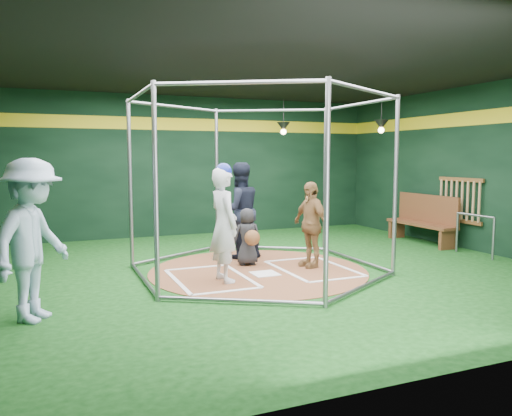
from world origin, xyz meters
name	(u,v)px	position (x,y,z in m)	size (l,w,h in m)	color
room_shell	(258,171)	(0.00, 0.01, 1.75)	(10.10, 9.10, 3.53)	#0C370D
clay_disc	(258,271)	(0.00, 0.00, 0.01)	(3.80, 3.80, 0.01)	brown
home_plate	(265,274)	(0.00, -0.30, 0.02)	(0.43, 0.43, 0.01)	white
batter_box_left	(210,278)	(-0.95, -0.25, 0.02)	(1.17, 1.77, 0.01)	white
batter_box_right	(313,268)	(0.95, -0.25, 0.02)	(1.17, 1.77, 0.01)	white
batting_cage	(258,185)	(0.00, 0.00, 1.50)	(4.05, 4.67, 3.00)	gray
bat_rack	(459,200)	(4.93, 0.40, 1.05)	(0.07, 1.25, 0.98)	brown
pendant_lamp_near	(283,127)	(2.20, 3.60, 2.74)	(0.34, 0.34, 0.90)	black
pendant_lamp_far	(381,125)	(4.00, 2.00, 2.74)	(0.34, 0.34, 0.90)	black
batter_figure	(224,223)	(-0.79, -0.47, 0.95)	(0.51, 0.71, 1.88)	silver
visitor_leopard	(310,224)	(0.99, -0.07, 0.78)	(0.90, 0.38, 1.54)	tan
catcher_figure	(248,237)	(-0.01, 0.48, 0.54)	(0.54, 0.58, 1.05)	black
umpire	(239,210)	(0.09, 1.19, 0.95)	(0.91, 0.71, 1.87)	black
bystander_blue	(33,240)	(-3.53, -1.38, 0.99)	(1.28, 0.73, 1.98)	#A7C2DD
dugout_bench	(424,218)	(4.64, 1.16, 0.57)	(0.45, 1.92, 1.12)	brown
steel_railing	(475,228)	(4.55, -0.42, 0.56)	(0.05, 0.98, 0.84)	gray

